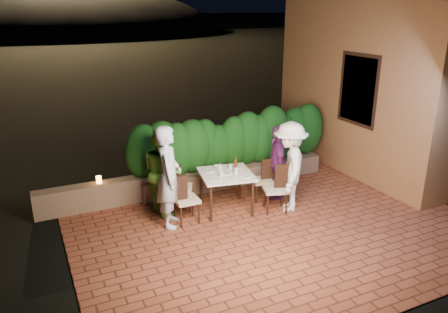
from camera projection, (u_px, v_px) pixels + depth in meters
ground at (282, 231)px, 7.64m from camera, size 400.00×400.00×0.00m
terrace_floor at (267, 222)px, 8.09m from camera, size 7.00×6.00×0.15m
building_wall at (373, 62)px, 9.98m from camera, size 1.60×5.00×5.00m
window_pane at (359, 90)px, 9.40m from camera, size 0.08×1.00×1.40m
window_frame at (359, 90)px, 9.40m from camera, size 0.06×1.15×1.55m
planter at (233, 174)px, 9.61m from camera, size 4.20×0.55×0.40m
hedge at (234, 142)px, 9.37m from camera, size 4.00×0.70×1.10m
parapet at (94, 196)px, 8.38m from camera, size 2.20×0.30×0.50m
hill at (60, 63)px, 60.96m from camera, size 52.00×40.00×22.00m
dining_table at (226, 192)px, 8.28m from camera, size 1.11×1.11×0.75m
plate_nw at (216, 179)px, 7.87m from camera, size 0.21×0.21×0.01m
plate_sw at (209, 170)px, 8.27m from camera, size 0.23×0.23×0.01m
plate_ne at (246, 176)px, 8.01m from camera, size 0.21×0.21×0.01m
plate_se at (237, 167)px, 8.46m from camera, size 0.22×0.22×0.01m
plate_centre at (226, 173)px, 8.15m from camera, size 0.22×0.22×0.01m
plate_front at (233, 179)px, 7.88m from camera, size 0.21×0.21×0.01m
glass_nw at (221, 173)px, 7.99m from camera, size 0.07×0.07×0.12m
glass_sw at (220, 168)px, 8.27m from camera, size 0.07×0.07×0.12m
glass_ne at (236, 171)px, 8.10m from camera, size 0.07×0.07×0.12m
glass_se at (231, 167)px, 8.32m from camera, size 0.06×0.06×0.11m
beer_bottle at (236, 164)px, 8.21m from camera, size 0.06×0.06×0.30m
bowl at (218, 167)px, 8.44m from camera, size 0.18×0.18×0.04m
chair_left_front at (187, 199)px, 7.80m from camera, size 0.42×0.42×0.90m
chair_left_back at (181, 187)px, 8.31m from camera, size 0.55×0.55×0.90m
chair_right_front at (275, 188)px, 8.21m from camera, size 0.55×0.55×0.94m
chair_right_back at (262, 179)px, 8.73m from camera, size 0.46×0.46×0.85m
diner_blue at (169, 177)px, 7.54m from camera, size 0.64×0.78×1.83m
diner_green at (162, 171)px, 8.10m from camera, size 0.75×0.88×1.61m
diner_white at (290, 167)px, 8.16m from camera, size 1.12×1.28×1.72m
diner_purple at (277, 162)px, 8.72m from camera, size 0.70×0.96×1.51m
parapet_lamp at (99, 180)px, 8.33m from camera, size 0.10×0.10×0.14m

